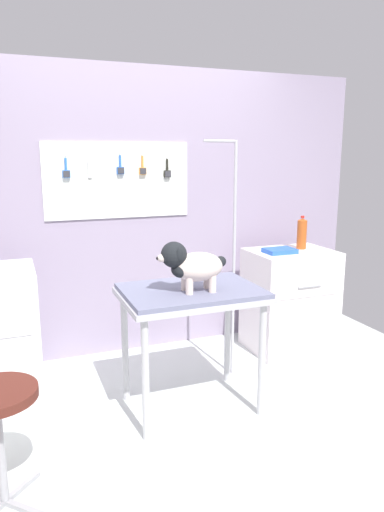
{
  "coord_description": "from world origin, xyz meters",
  "views": [
    {
      "loc": [
        -0.94,
        -2.47,
        1.62
      ],
      "look_at": [
        0.08,
        0.17,
        1.01
      ],
      "focal_mm": 33.29,
      "sensor_mm": 36.0,
      "label": 1
    }
  ],
  "objects_px": {
    "grooming_arm": "(233,270)",
    "cabinet_right": "(289,300)",
    "grooming_table": "(191,303)",
    "soda_bottle": "(302,233)",
    "dog": "(191,265)"
  },
  "relations": [
    {
      "from": "grooming_table",
      "to": "dog",
      "type": "distance_m",
      "value": 0.27
    },
    {
      "from": "grooming_arm",
      "to": "soda_bottle",
      "type": "relative_size",
      "value": 6.18
    },
    {
      "from": "grooming_table",
      "to": "soda_bottle",
      "type": "relative_size",
      "value": 3.13
    },
    {
      "from": "cabinet_right",
      "to": "dog",
      "type": "bearing_deg",
      "value": -149.36
    },
    {
      "from": "soda_bottle",
      "to": "grooming_table",
      "type": "bearing_deg",
      "value": -152.09
    },
    {
      "from": "dog",
      "to": "grooming_table",
      "type": "bearing_deg",
      "value": 67.26
    },
    {
      "from": "grooming_arm",
      "to": "grooming_table",
      "type": "bearing_deg",
      "value": -143.58
    },
    {
      "from": "grooming_arm",
      "to": "cabinet_right",
      "type": "bearing_deg",
      "value": 22.92
    },
    {
      "from": "grooming_arm",
      "to": "dog",
      "type": "relative_size",
      "value": 3.91
    },
    {
      "from": "grooming_table",
      "to": "soda_bottle",
      "type": "bearing_deg",
      "value": 27.91
    },
    {
      "from": "dog",
      "to": "soda_bottle",
      "type": "relative_size",
      "value": 1.58
    },
    {
      "from": "grooming_arm",
      "to": "cabinet_right",
      "type": "xyz_separation_m",
      "value": [
        0.68,
        0.29,
        -0.38
      ]
    },
    {
      "from": "grooming_table",
      "to": "soda_bottle",
      "type": "xyz_separation_m",
      "value": [
        1.24,
        0.66,
        0.26
      ]
    },
    {
      "from": "dog",
      "to": "soda_bottle",
      "type": "height_order",
      "value": "soda_bottle"
    },
    {
      "from": "grooming_table",
      "to": "grooming_arm",
      "type": "xyz_separation_m",
      "value": [
        0.45,
        0.33,
        0.09
      ]
    }
  ]
}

